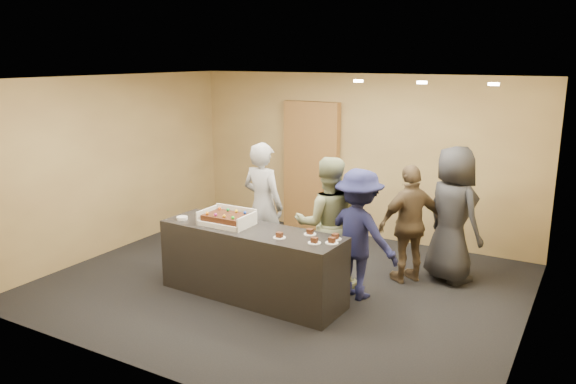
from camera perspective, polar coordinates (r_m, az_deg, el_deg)
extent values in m
plane|color=black|center=(7.62, -0.56, -9.30)|extent=(6.00, 6.00, 0.00)
plane|color=silver|center=(7.02, -0.62, 11.45)|extent=(6.00, 6.00, 0.00)
cube|color=olive|center=(9.40, 7.14, 3.62)|extent=(6.00, 0.04, 2.70)
cube|color=olive|center=(5.27, -14.47, -4.70)|extent=(6.00, 0.04, 2.70)
cube|color=olive|center=(9.06, -17.23, 2.73)|extent=(0.04, 5.00, 2.70)
cube|color=olive|center=(6.29, 23.76, -2.46)|extent=(0.04, 5.00, 2.70)
cube|color=black|center=(7.08, -3.72, -7.22)|extent=(2.43, 0.80, 0.90)
cube|color=brown|center=(9.70, 2.38, 2.61)|extent=(1.01, 0.15, 2.23)
cube|color=white|center=(7.13, -6.23, -3.07)|extent=(0.62, 0.43, 0.06)
cube|color=white|center=(7.29, -8.21, -2.30)|extent=(0.02, 0.43, 0.17)
cube|color=white|center=(6.94, -4.17, -3.01)|extent=(0.02, 0.43, 0.17)
cube|color=white|center=(7.28, -5.25, -2.17)|extent=(0.62, 0.02, 0.19)
cube|color=#33160B|center=(7.11, -6.24, -2.56)|extent=(0.54, 0.37, 0.07)
sphere|color=#DD5D1A|center=(7.31, -6.96, -1.67)|extent=(0.04, 0.04, 0.04)
sphere|color=#178D39|center=(7.24, -6.13, -1.81)|extent=(0.04, 0.04, 0.04)
sphere|color=yellow|center=(7.16, -5.28, -1.95)|extent=(0.04, 0.04, 0.04)
sphere|color=blue|center=(7.09, -4.41, -2.09)|extent=(0.04, 0.04, 0.04)
sphere|color=orange|center=(7.11, -8.22, -2.15)|extent=(0.04, 0.04, 0.04)
sphere|color=#B2268A|center=(7.03, -7.37, -2.30)|extent=(0.04, 0.04, 0.04)
sphere|color=orange|center=(6.96, -6.51, -2.45)|extent=(0.04, 0.04, 0.04)
sphere|color=green|center=(6.88, -5.63, -2.60)|extent=(0.04, 0.04, 0.04)
cylinder|color=white|center=(7.44, -10.70, -2.61)|extent=(0.14, 0.14, 0.04)
cylinder|color=white|center=(6.58, -0.88, -4.65)|extent=(0.15, 0.15, 0.01)
cube|color=#33160B|center=(6.57, -0.88, -4.37)|extent=(0.07, 0.06, 0.06)
cylinder|color=white|center=(6.71, 2.25, -4.30)|extent=(0.15, 0.15, 0.01)
cube|color=#33160B|center=(6.70, 2.25, -4.02)|extent=(0.07, 0.06, 0.06)
cylinder|color=white|center=(6.40, 2.69, -5.18)|extent=(0.15, 0.15, 0.01)
cube|color=#33160B|center=(6.39, 2.70, -4.89)|extent=(0.07, 0.06, 0.06)
cylinder|color=white|center=(6.55, 4.82, -4.77)|extent=(0.15, 0.15, 0.01)
cube|color=#33160B|center=(6.54, 4.83, -4.49)|extent=(0.07, 0.06, 0.06)
cylinder|color=white|center=(6.42, 4.48, -5.17)|extent=(0.15, 0.15, 0.01)
cube|color=#33160B|center=(6.41, 4.48, -4.89)|extent=(0.07, 0.06, 0.06)
imported|color=#99999D|center=(7.96, -2.56, -1.39)|extent=(0.71, 0.51, 1.81)
imported|color=gray|center=(7.25, 4.02, -3.22)|extent=(1.07, 1.00, 1.74)
imported|color=#181B46|center=(7.02, 7.17, -4.28)|extent=(1.16, 0.80, 1.64)
imported|color=brown|center=(7.64, 12.32, -3.19)|extent=(0.89, 0.97, 1.60)
imported|color=#242428|center=(7.78, 16.39, -2.21)|extent=(1.07, 0.98, 1.84)
cylinder|color=#FFEAC6|center=(7.11, 7.15, 11.13)|extent=(0.12, 0.12, 0.03)
cylinder|color=#FFEAC6|center=(6.84, 13.45, 10.77)|extent=(0.12, 0.12, 0.03)
cylinder|color=#FFEAC6|center=(6.66, 20.16, 10.25)|extent=(0.12, 0.12, 0.03)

